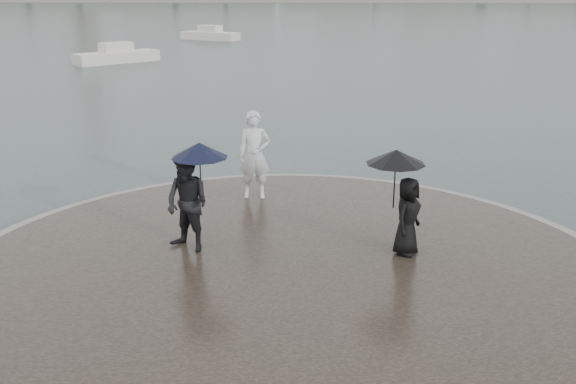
{
  "coord_description": "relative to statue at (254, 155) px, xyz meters",
  "views": [
    {
      "loc": [
        0.21,
        -6.44,
        5.18
      ],
      "look_at": [
        0.0,
        4.8,
        1.45
      ],
      "focal_mm": 40.0,
      "sensor_mm": 36.0,
      "label": 1
    }
  ],
  "objects": [
    {
      "name": "visitor_left",
      "position": [
        -0.97,
        -3.07,
        0.11
      ],
      "size": [
        1.33,
        1.15,
        2.04
      ],
      "color": "black",
      "rests_on": "quay_tip"
    },
    {
      "name": "statue",
      "position": [
        0.0,
        0.0,
        0.0
      ],
      "size": [
        0.74,
        0.49,
        2.02
      ],
      "primitive_type": "imported",
      "rotation": [
        0.0,
        0.0,
        0.01
      ],
      "color": "silver",
      "rests_on": "quay_tip"
    },
    {
      "name": "quay_tip",
      "position": [
        0.82,
        -4.22,
        -1.19
      ],
      "size": [
        11.9,
        11.9,
        0.36
      ],
      "primitive_type": "cylinder",
      "color": "#2D261E",
      "rests_on": "ground"
    },
    {
      "name": "visitor_right",
      "position": [
        2.91,
        -3.15,
        0.14
      ],
      "size": [
        1.17,
        1.08,
        1.95
      ],
      "color": "black",
      "rests_on": "quay_tip"
    },
    {
      "name": "kerb_ring",
      "position": [
        0.82,
        -4.22,
        -1.21
      ],
      "size": [
        12.5,
        12.5,
        0.32
      ],
      "primitive_type": "cylinder",
      "color": "gray",
      "rests_on": "ground"
    },
    {
      "name": "boats",
      "position": [
        -9.08,
        36.8,
        -0.99
      ],
      "size": [
        9.28,
        21.28,
        1.5
      ],
      "color": "silver",
      "rests_on": "ground"
    }
  ]
}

